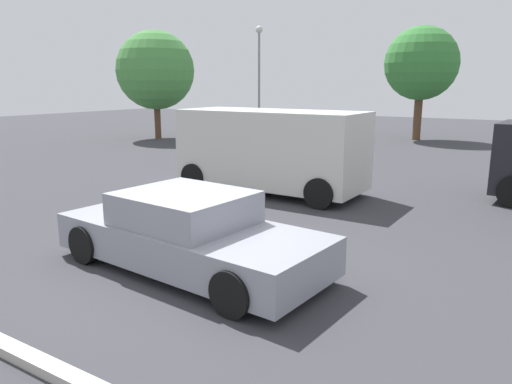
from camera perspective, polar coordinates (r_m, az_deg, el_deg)
ground_plane at (r=7.98m, az=-7.84°, el=-9.06°), size 80.00×80.00×0.00m
sedan_foreground at (r=7.83m, az=-7.94°, el=-4.94°), size 4.76×2.30×1.26m
van_white at (r=13.26m, az=1.74°, el=5.17°), size 5.16×2.25×2.26m
parking_curb at (r=6.19m, az=-26.80°, el=-16.50°), size 7.11×0.20×0.12m
light_post_near at (r=30.60m, az=0.37°, el=15.28°), size 0.44×0.44×6.43m
tree_back_left at (r=27.31m, az=-11.85°, el=13.94°), size 4.20×4.20×5.80m
tree_back_center at (r=27.60m, az=19.03°, el=14.20°), size 3.85×3.85×5.96m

